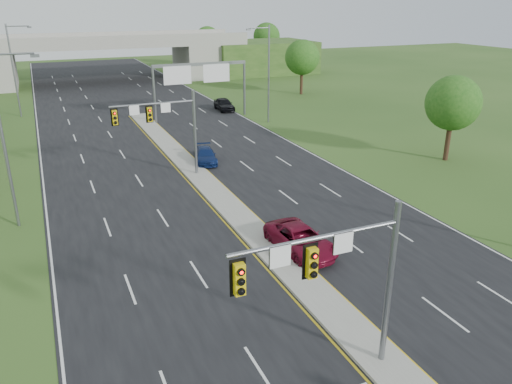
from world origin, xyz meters
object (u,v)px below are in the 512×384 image
object	(u,v)px
signal_mast_near	(341,272)
overpass	(103,61)
signal_mast_far	(167,122)
car_far_b	(205,155)
car_far_c	(224,104)
sign_gantry	(199,75)
car_far_a	(300,240)

from	to	relation	value
signal_mast_near	overpass	world-z (taller)	overpass
signal_mast_near	overpass	bearing A→B (deg)	88.38
signal_mast_far	overpass	world-z (taller)	overpass
overpass	car_far_b	distance (m)	52.09
overpass	car_far_b	xyz separation A→B (m)	(1.75, -51.98, -2.90)
car_far_b	car_far_c	world-z (taller)	car_far_c
signal_mast_far	sign_gantry	size ratio (longest dim) A/B	0.60
signal_mast_near	car_far_c	size ratio (longest dim) A/B	1.50
car_far_a	car_far_c	distance (m)	39.90
car_far_b	signal_mast_near	bearing A→B (deg)	-87.23
car_far_a	overpass	bearing A→B (deg)	87.30
signal_mast_near	car_far_a	bearing A→B (deg)	68.88
sign_gantry	car_far_a	bearing A→B (deg)	-98.36
signal_mast_far	overpass	bearing A→B (deg)	87.65
signal_mast_far	car_far_b	distance (m)	6.50
sign_gantry	car_far_a	distance (m)	35.91
car_far_b	signal_mast_far	bearing A→B (deg)	-131.49
car_far_a	car_far_c	bearing A→B (deg)	72.30
sign_gantry	car_far_c	distance (m)	7.11
signal_mast_far	sign_gantry	bearing A→B (deg)	65.89
signal_mast_near	sign_gantry	distance (m)	45.88
signal_mast_near	overpass	distance (m)	80.11
car_far_a	car_far_b	world-z (taller)	car_far_a
signal_mast_near	car_far_c	xyz separation A→B (m)	(13.26, 48.50, -3.91)
overpass	car_far_c	world-z (taller)	overpass
sign_gantry	car_far_a	xyz separation A→B (m)	(-5.18, -35.25, -4.49)
sign_gantry	car_far_b	xyz separation A→B (m)	(-4.93, -16.90, -4.59)
car_far_a	car_far_b	distance (m)	18.35
sign_gantry	car_far_c	xyz separation A→B (m)	(4.32, 3.50, -4.42)
signal_mast_near	signal_mast_far	size ratio (longest dim) A/B	1.00
sign_gantry	overpass	bearing A→B (deg)	100.79
signal_mast_near	car_far_a	size ratio (longest dim) A/B	1.33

